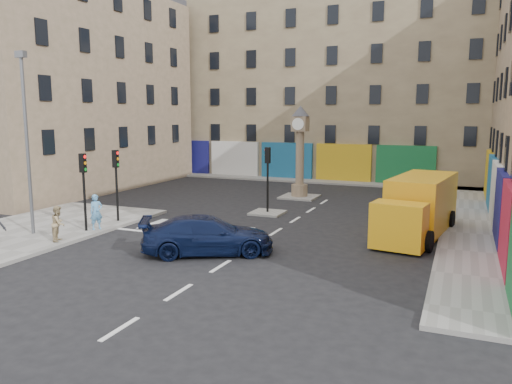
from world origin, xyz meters
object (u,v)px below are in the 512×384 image
Objects in this scene: navy_sedan at (208,235)px; yellow_van at (418,207)px; traffic_light_island at (268,169)px; clock_pillar at (300,146)px; lamp_post at (26,134)px; pedestrian_blue at (96,212)px; pedestrian_tan at (58,223)px; traffic_light_left_near at (84,179)px; traffic_light_left_far at (116,174)px.

yellow_van is (7.66, 6.73, 0.58)m from navy_sedan.
traffic_light_island is 0.61× the size of clock_pillar.
yellow_van is (16.58, 7.30, -3.44)m from lamp_post.
clock_pillar reaches higher than traffic_light_island.
lamp_post is 9.81m from navy_sedan.
traffic_light_island is 6.07m from clock_pillar.
yellow_van is 4.54× the size of pedestrian_blue.
yellow_van is 16.45m from pedestrian_tan.
pedestrian_tan is (-6.77, -1.18, 0.15)m from navy_sedan.
traffic_light_left_near is 15.88m from yellow_van.
navy_sedan is at bearing -104.96° from pedestrian_tan.
traffic_light_left_near is 10.03m from traffic_light_island.
traffic_light_left_near reaches higher than pedestrian_blue.
traffic_light_left_near is at bearing -128.93° from traffic_light_island.
traffic_light_island is at bearing -10.13° from pedestrian_blue.
traffic_light_left_near is 2.36× the size of pedestrian_tan.
yellow_van is (8.38, -1.90, -1.23)m from traffic_light_island.
traffic_light_left_far is 0.61× the size of clock_pillar.
lamp_post reaches higher than traffic_light_left_near.
yellow_van is at bearing 23.75° from lamp_post.
lamp_post is 1.55× the size of navy_sedan.
traffic_light_island is 2.17× the size of pedestrian_blue.
pedestrian_tan is at bearing -86.58° from traffic_light_left_far.
clock_pillar is 0.79× the size of yellow_van.
traffic_light_island is 12.52m from lamp_post.
traffic_light_island is (6.30, 7.80, -0.03)m from traffic_light_left_near.
yellow_van reaches higher than navy_sedan.
lamp_post is at bearing -143.62° from traffic_light_left_near.
clock_pillar is (6.30, 13.80, 0.93)m from traffic_light_left_near.
lamp_post is 4.74m from pedestrian_blue.
traffic_light_island is at bearing 40.60° from traffic_light_left_far.
pedestrian_tan is (2.16, -0.61, -3.86)m from lamp_post.
pedestrian_blue is (-6.73, 1.24, 0.23)m from navy_sedan.
lamp_post is 17.31m from clock_pillar.
traffic_light_left_near and traffic_light_left_far have the same top height.
traffic_light_island is (6.30, 5.40, -0.03)m from traffic_light_left_far.
clock_pillar is at bearing -25.88° from navy_sedan.
traffic_light_left_near reaches higher than pedestrian_tan.
traffic_light_left_far is 0.48× the size of yellow_van.
lamp_post is 18.44m from yellow_van.
clock_pillar is 1.14× the size of navy_sedan.
yellow_van is (14.68, 5.90, -1.26)m from traffic_light_left_near.
traffic_light_left_far reaches higher than pedestrian_blue.
lamp_post reaches higher than clock_pillar.
traffic_light_left_near is at bearing 54.53° from navy_sedan.
clock_pillar is at bearing 145.14° from yellow_van.
lamp_post is 4.86× the size of pedestrian_blue.
yellow_van is at bearing -77.43° from navy_sedan.
navy_sedan is 3.14× the size of pedestrian_blue.
clock_pillar is at bearing 61.65° from lamp_post.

